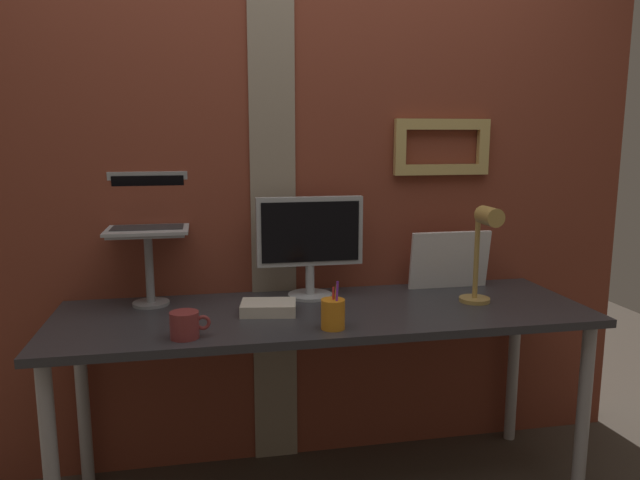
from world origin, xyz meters
TOP-DOWN VIEW (x-y plane):
  - brick_wall_back at (0.00, 0.43)m, footprint 3.01×0.16m
  - desk at (0.06, 0.05)m, footprint 1.99×0.64m
  - monitor at (0.04, 0.25)m, footprint 0.43×0.18m
  - laptop_stand at (-0.59, 0.25)m, footprint 0.28×0.22m
  - laptop at (-0.59, 0.32)m, footprint 0.31×0.27m
  - whiteboard_panel at (0.64, 0.27)m, footprint 0.35×0.05m
  - desk_lamp at (0.66, 0.00)m, footprint 0.12×0.20m
  - pen_cup at (0.04, -0.16)m, footprint 0.08×0.08m
  - coffee_mug at (-0.45, -0.16)m, footprint 0.13×0.09m
  - paper_clutter_stack at (-0.15, 0.05)m, footprint 0.22×0.17m

SIDE VIEW (x-z plane):
  - desk at x=0.06m, z-range 0.30..1.05m
  - paper_clutter_stack at x=-0.15m, z-range 0.75..0.80m
  - coffee_mug at x=-0.45m, z-range 0.75..0.84m
  - pen_cup at x=0.04m, z-range 0.72..0.89m
  - whiteboard_panel at x=0.64m, z-range 0.75..1.00m
  - laptop_stand at x=-0.59m, z-range 0.80..1.09m
  - desk_lamp at x=0.66m, z-range 0.80..1.19m
  - monitor at x=0.04m, z-range 0.79..1.20m
  - laptop at x=-0.59m, z-range 0.99..1.21m
  - brick_wall_back at x=0.00m, z-range 0.00..2.40m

